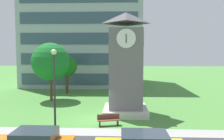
{
  "coord_description": "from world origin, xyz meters",
  "views": [
    {
      "loc": [
        2.23,
        -18.78,
        5.76
      ],
      "look_at": [
        1.32,
        3.15,
        4.08
      ],
      "focal_mm": 35.89,
      "sensor_mm": 36.0,
      "label": 1
    }
  ],
  "objects_px": {
    "park_bench": "(109,120)",
    "tree_by_building": "(51,62)",
    "clock_tower": "(126,70)",
    "street_lamp": "(54,84)",
    "tree_near_tower": "(67,66)"
  },
  "relations": [
    {
      "from": "street_lamp",
      "to": "tree_near_tower",
      "type": "bearing_deg",
      "value": 101.19
    },
    {
      "from": "street_lamp",
      "to": "tree_near_tower",
      "type": "distance_m",
      "value": 17.3
    },
    {
      "from": "clock_tower",
      "to": "park_bench",
      "type": "height_order",
      "value": "clock_tower"
    },
    {
      "from": "park_bench",
      "to": "tree_by_building",
      "type": "xyz_separation_m",
      "value": [
        -7.48,
        9.11,
        4.24
      ]
    },
    {
      "from": "clock_tower",
      "to": "tree_near_tower",
      "type": "relative_size",
      "value": 1.77
    },
    {
      "from": "tree_by_building",
      "to": "clock_tower",
      "type": "bearing_deg",
      "value": -32.07
    },
    {
      "from": "tree_near_tower",
      "to": "park_bench",
      "type": "bearing_deg",
      "value": -64.25
    },
    {
      "from": "street_lamp",
      "to": "clock_tower",
      "type": "bearing_deg",
      "value": 53.58
    },
    {
      "from": "clock_tower",
      "to": "park_bench",
      "type": "distance_m",
      "value": 5.35
    },
    {
      "from": "park_bench",
      "to": "tree_near_tower",
      "type": "height_order",
      "value": "tree_near_tower"
    },
    {
      "from": "street_lamp",
      "to": "tree_by_building",
      "type": "relative_size",
      "value": 0.86
    },
    {
      "from": "clock_tower",
      "to": "street_lamp",
      "type": "xyz_separation_m",
      "value": [
        -4.81,
        -6.51,
        -0.5
      ]
    },
    {
      "from": "park_bench",
      "to": "tree_by_building",
      "type": "height_order",
      "value": "tree_by_building"
    },
    {
      "from": "clock_tower",
      "to": "park_bench",
      "type": "xyz_separation_m",
      "value": [
        -1.41,
        -3.54,
        -3.75
      ]
    },
    {
      "from": "clock_tower",
      "to": "tree_by_building",
      "type": "height_order",
      "value": "clock_tower"
    }
  ]
}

